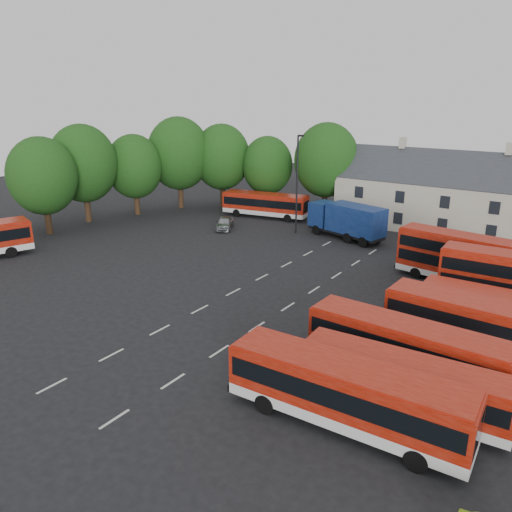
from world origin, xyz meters
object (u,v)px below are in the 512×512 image
Objects in this scene: bus_row_a at (346,390)px; box_truck at (347,219)px; lamppost at (297,182)px; silver_car at (225,223)px.

box_truck is (-13.42, 29.08, 0.18)m from bus_row_a.
bus_row_a is 1.07× the size of lamppost.
bus_row_a is 36.40m from silver_car.
box_truck is at bearing 112.62° from bus_row_a.
lamppost reaches higher than bus_row_a.
box_truck is 13.89m from silver_car.
box_truck is at bearing -12.24° from silver_car.
silver_car is (-26.57, 24.85, -1.22)m from bus_row_a.
bus_row_a is 34.01m from lamppost.
bus_row_a is at bearing -55.84° from lamppost.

